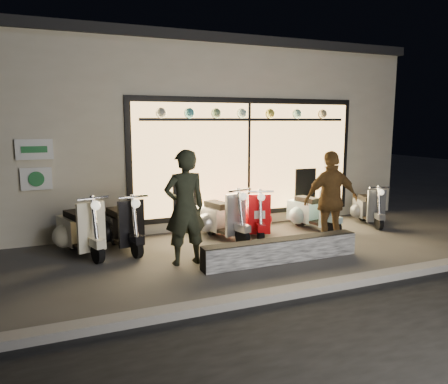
# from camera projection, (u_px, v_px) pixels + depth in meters

# --- Properties ---
(ground) EXTENTS (40.00, 40.00, 0.00)m
(ground) POSITION_uv_depth(u_px,v_px,m) (255.00, 252.00, 7.96)
(ground) COLOR #383533
(ground) RESTS_ON ground
(kerb) EXTENTS (40.00, 0.25, 0.12)m
(kerb) POSITION_uv_depth(u_px,v_px,m) (319.00, 287.00, 6.13)
(kerb) COLOR slate
(kerb) RESTS_ON ground
(shop_building) EXTENTS (10.20, 6.23, 4.20)m
(shop_building) POSITION_uv_depth(u_px,v_px,m) (175.00, 131.00, 12.16)
(shop_building) COLOR beige
(shop_building) RESTS_ON ground
(graffiti_barrier) EXTENTS (2.84, 0.28, 0.40)m
(graffiti_barrier) POSITION_uv_depth(u_px,v_px,m) (281.00, 250.00, 7.40)
(graffiti_barrier) COLOR black
(graffiti_barrier) RESTS_ON ground
(scooter_silver) EXTENTS (0.71, 1.46, 1.04)m
(scooter_silver) POSITION_uv_depth(u_px,v_px,m) (219.00, 217.00, 8.94)
(scooter_silver) COLOR black
(scooter_silver) RESTS_ON ground
(scooter_red) EXTENTS (0.73, 1.40, 1.00)m
(scooter_red) POSITION_uv_depth(u_px,v_px,m) (255.00, 216.00, 9.16)
(scooter_red) COLOR black
(scooter_red) RESTS_ON ground
(scooter_black) EXTENTS (0.67, 1.48, 1.05)m
(scooter_black) POSITION_uv_depth(u_px,v_px,m) (120.00, 226.00, 8.19)
(scooter_black) COLOR black
(scooter_black) RESTS_ON ground
(scooter_cream) EXTENTS (0.78, 1.50, 1.07)m
(scooter_cream) POSITION_uv_depth(u_px,v_px,m) (79.00, 230.00, 7.87)
(scooter_cream) COLOR black
(scooter_cream) RESTS_ON ground
(scooter_blue) EXTENTS (0.67, 1.39, 0.99)m
(scooter_blue) POSITION_uv_depth(u_px,v_px,m) (309.00, 211.00, 9.71)
(scooter_blue) COLOR black
(scooter_blue) RESTS_ON ground
(scooter_grey) EXTENTS (0.66, 1.27, 0.91)m
(scooter_grey) POSITION_uv_depth(u_px,v_px,m) (367.00, 208.00, 10.21)
(scooter_grey) COLOR black
(scooter_grey) RESTS_ON ground
(man) EXTENTS (0.71, 0.47, 1.92)m
(man) POSITION_uv_depth(u_px,v_px,m) (185.00, 208.00, 7.19)
(man) COLOR black
(man) RESTS_ON ground
(woman) EXTENTS (1.12, 0.58, 1.83)m
(woman) POSITION_uv_depth(u_px,v_px,m) (331.00, 200.00, 8.08)
(woman) COLOR brown
(woman) RESTS_ON ground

